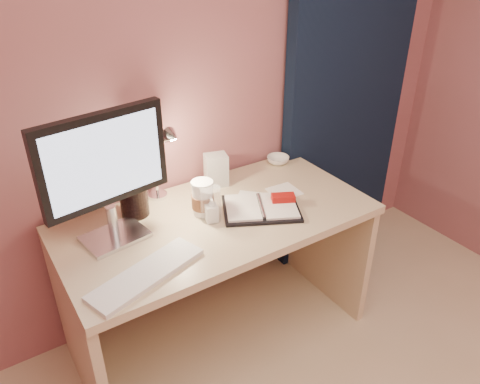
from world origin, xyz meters
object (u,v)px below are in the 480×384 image
lotion_bottle (211,209)px  product_box (216,170)px  desk_lamp (158,158)px  planner (263,207)px  clear_cup (211,204)px  bowl (278,160)px  desk (211,248)px  dark_jar (134,197)px  monitor (104,168)px  keyboard (147,274)px  coffee_cup (203,199)px

lotion_bottle → product_box: bearing=55.9°
lotion_bottle → desk_lamp: bearing=120.4°
planner → product_box: size_ratio=2.61×
clear_cup → bowl: size_ratio=1.29×
planner → product_box: 0.33m
desk → dark_jar: (-0.30, 0.14, 0.31)m
product_box → desk_lamp: (-0.32, -0.05, 0.17)m
desk → monitor: monitor is taller
lotion_bottle → clear_cup: bearing=74.8°
dark_jar → desk_lamp: (0.13, -0.01, 0.16)m
planner → bowl: (0.35, 0.34, 0.01)m
lotion_bottle → desk_lamp: desk_lamp is taller
desk → lotion_bottle: (-0.04, -0.09, 0.28)m
keyboard → product_box: product_box is taller
product_box → lotion_bottle: bearing=-108.5°
product_box → monitor: bearing=-147.9°
coffee_cup → lotion_bottle: coffee_cup is taller
clear_cup → dark_jar: size_ratio=0.89×
desk → keyboard: size_ratio=3.01×
monitor → desk_lamp: monitor is taller
desk → planner: planner is taller
desk → coffee_cup: bearing=-155.1°
desk → clear_cup: 0.32m
monitor → dark_jar: monitor is taller
planner → lotion_bottle: (-0.24, 0.05, 0.04)m
clear_cup → desk_lamp: desk_lamp is taller
desk → bowl: 0.64m
clear_cup → product_box: (0.18, 0.26, 0.00)m
planner → desk_lamp: bearing=170.9°
bowl → desk_lamp: (-0.72, -0.07, 0.23)m
monitor → lotion_bottle: 0.50m
desk → product_box: 0.39m
desk → lotion_bottle: 0.30m
planner → product_box: (-0.06, 0.32, 0.07)m
dark_jar → bowl: bearing=4.4°
product_box → desk_lamp: size_ratio=0.41×
monitor → lotion_bottle: (0.40, -0.10, -0.27)m
clear_cup → keyboard: bearing=-152.6°
planner → clear_cup: 0.25m
coffee_cup → product_box: (0.19, 0.20, 0.00)m
planner → desk_lamp: 0.52m
keyboard → clear_cup: clear_cup is taller
coffee_cup → lotion_bottle: size_ratio=1.40×
desk → desk_lamp: desk_lamp is taller
monitor → product_box: 0.66m
product_box → planner: bearing=-64.3°
keyboard → coffee_cup: size_ratio=2.88×
monitor → clear_cup: size_ratio=3.51×
planner → desk_lamp: size_ratio=1.06×
desk_lamp → dark_jar: bearing=165.7°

